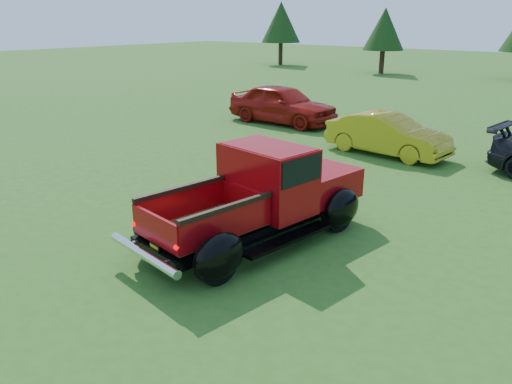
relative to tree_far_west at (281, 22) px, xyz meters
The scene contains 6 objects.
ground 37.37m from the tree_far_west, 53.75° to the right, with size 120.00×120.00×0.00m, color #2A5A19.
tree_far_west is the anchor object (origin of this frame).
tree_west 10.06m from the tree_far_west, ahead, with size 2.94×2.94×4.60m.
pickup_truck 36.25m from the tree_far_west, 53.81° to the right, with size 2.71×4.86×1.73m.
show_car_red 25.67m from the tree_far_west, 53.26° to the right, with size 1.76×4.37×1.49m, color maroon.
show_car_yellow 30.41m from the tree_far_west, 47.37° to the right, with size 1.29×3.70×1.22m, color #AB9616.
Camera 1 is at (4.69, -6.06, 3.90)m, focal length 35.00 mm.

